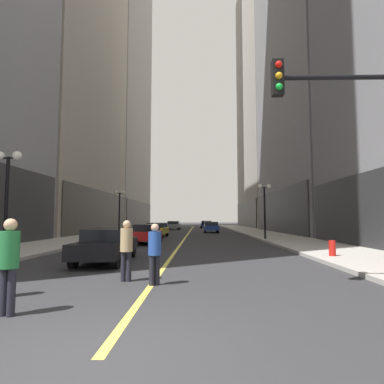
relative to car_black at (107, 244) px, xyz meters
The scene contains 21 objects.
ground_plane 26.27m from the car_black, 84.71° to the left, with size 200.00×200.00×0.00m, color #2D2D30.
sidewalk_left 26.80m from the car_black, 102.56° to the left, with size 4.50×78.00×0.15m, color #ADA8A0.
sidewalk_right 28.25m from the car_black, 67.80° to the left, with size 4.50×78.00×0.15m, color #ADA8A0.
lane_centre_stripe 26.27m from the car_black, 84.71° to the left, with size 0.16×70.00×0.01m, color #E5D64C.
building_left_mid 36.98m from the car_black, 117.15° to the left, with size 10.35×24.00×47.98m.
building_left_far 70.90m from the car_black, 106.61° to the left, with size 14.54×26.00×94.92m.
building_right_far 68.60m from the car_black, 68.12° to the left, with size 15.42×26.00×83.26m.
car_black is the anchor object (origin of this frame).
car_red 9.20m from the car_black, 89.61° to the left, with size 1.82×4.02×1.32m.
car_yellow 17.04m from the car_black, 90.82° to the left, with size 1.88×4.39×1.32m.
car_blue 27.60m from the car_black, 79.24° to the left, with size 1.78×4.46×1.32m.
car_grey 36.96m from the car_black, 90.41° to the left, with size 2.00×4.45×1.32m.
car_navy 44.13m from the car_black, 83.64° to the left, with size 2.05×4.22×1.32m.
pedestrian_in_blue_hoodie 5.09m from the car_black, 60.43° to the right, with size 0.48×0.48×1.60m.
pedestrian_in_tan_trench 4.26m from the car_black, 67.16° to the right, with size 0.38×0.38×1.68m.
pedestrian_in_green_parka 7.13m from the car_black, 88.05° to the right, with size 0.40×0.40×1.73m.
traffic_light_near_right 9.82m from the car_black, 33.69° to the right, with size 3.43×0.35×5.65m.
street_lamp_left_near 4.73m from the car_black, behind, with size 1.06×0.36×4.43m.
street_lamp_left_far 18.43m from the car_black, 102.58° to the left, with size 1.06×0.36×4.43m.
street_lamp_right_mid 15.50m from the car_black, 54.76° to the left, with size 1.06×0.36×4.43m.
fire_hydrant_right 9.38m from the car_black, ahead, with size 0.28×0.28×0.80m, color red.
Camera 1 is at (1.25, -4.08, 1.74)m, focal length 30.16 mm.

